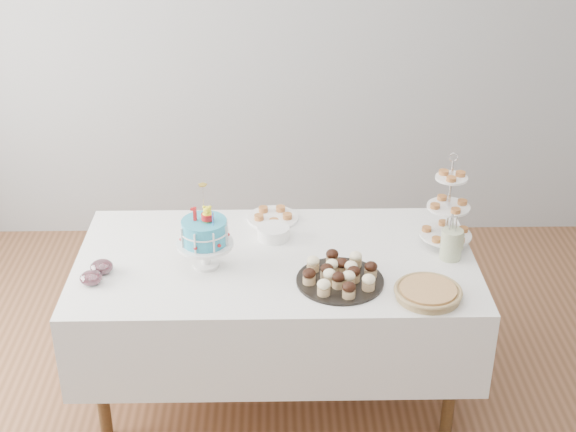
{
  "coord_description": "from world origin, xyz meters",
  "views": [
    {
      "loc": [
        -0.0,
        -3.02,
        2.74
      ],
      "look_at": [
        0.06,
        0.3,
        1.0
      ],
      "focal_mm": 50.0,
      "sensor_mm": 36.0,
      "label": 1
    }
  ],
  "objects_px": {
    "jam_bowl_a": "(102,267)",
    "utensil_pitcher": "(451,243)",
    "plate_stack": "(273,233)",
    "tiered_stand": "(448,207)",
    "birthday_cake": "(205,245)",
    "table": "(276,297)",
    "jam_bowl_b": "(91,278)",
    "pastry_plate": "(273,216)",
    "pie": "(428,292)",
    "cupcake_tray": "(340,274)"
  },
  "relations": [
    {
      "from": "utensil_pitcher",
      "to": "jam_bowl_b",
      "type": "bearing_deg",
      "value": -170.96
    },
    {
      "from": "jam_bowl_a",
      "to": "utensil_pitcher",
      "type": "distance_m",
      "value": 1.65
    },
    {
      "from": "cupcake_tray",
      "to": "table",
      "type": "bearing_deg",
      "value": 143.11
    },
    {
      "from": "tiered_stand",
      "to": "jam_bowl_b",
      "type": "xyz_separation_m",
      "value": [
        -1.68,
        -0.33,
        -0.18
      ]
    },
    {
      "from": "birthday_cake",
      "to": "utensil_pitcher",
      "type": "relative_size",
      "value": 1.78
    },
    {
      "from": "table",
      "to": "jam_bowl_a",
      "type": "height_order",
      "value": "jam_bowl_a"
    },
    {
      "from": "cupcake_tray",
      "to": "jam_bowl_a",
      "type": "xyz_separation_m",
      "value": [
        -1.1,
        0.1,
        -0.01
      ]
    },
    {
      "from": "pie",
      "to": "utensil_pitcher",
      "type": "xyz_separation_m",
      "value": [
        0.17,
        0.34,
        0.05
      ]
    },
    {
      "from": "plate_stack",
      "to": "jam_bowl_b",
      "type": "height_order",
      "value": "plate_stack"
    },
    {
      "from": "pie",
      "to": "jam_bowl_a",
      "type": "relative_size",
      "value": 2.84
    },
    {
      "from": "birthday_cake",
      "to": "jam_bowl_b",
      "type": "distance_m",
      "value": 0.54
    },
    {
      "from": "birthday_cake",
      "to": "plate_stack",
      "type": "relative_size",
      "value": 2.54
    },
    {
      "from": "birthday_cake",
      "to": "plate_stack",
      "type": "xyz_separation_m",
      "value": [
        0.32,
        0.26,
        -0.08
      ]
    },
    {
      "from": "table",
      "to": "birthday_cake",
      "type": "xyz_separation_m",
      "value": [
        -0.33,
        -0.07,
        0.34
      ]
    },
    {
      "from": "birthday_cake",
      "to": "pastry_plate",
      "type": "xyz_separation_m",
      "value": [
        0.32,
        0.47,
        -0.09
      ]
    },
    {
      "from": "jam_bowl_a",
      "to": "utensil_pitcher",
      "type": "height_order",
      "value": "utensil_pitcher"
    },
    {
      "from": "pie",
      "to": "jam_bowl_a",
      "type": "height_order",
      "value": "jam_bowl_a"
    },
    {
      "from": "birthday_cake",
      "to": "pie",
      "type": "relative_size",
      "value": 1.36
    },
    {
      "from": "jam_bowl_b",
      "to": "plate_stack",
      "type": "bearing_deg",
      "value": 26.11
    },
    {
      "from": "pie",
      "to": "utensil_pitcher",
      "type": "relative_size",
      "value": 1.31
    },
    {
      "from": "cupcake_tray",
      "to": "plate_stack",
      "type": "height_order",
      "value": "cupcake_tray"
    },
    {
      "from": "cupcake_tray",
      "to": "pie",
      "type": "relative_size",
      "value": 1.33
    },
    {
      "from": "pie",
      "to": "pastry_plate",
      "type": "height_order",
      "value": "pie"
    },
    {
      "from": "cupcake_tray",
      "to": "jam_bowl_b",
      "type": "distance_m",
      "value": 1.13
    },
    {
      "from": "plate_stack",
      "to": "pastry_plate",
      "type": "bearing_deg",
      "value": 90.8
    },
    {
      "from": "pie",
      "to": "jam_bowl_a",
      "type": "xyz_separation_m",
      "value": [
        -1.48,
        0.24,
        0.0
      ]
    },
    {
      "from": "jam_bowl_b",
      "to": "birthday_cake",
      "type": "bearing_deg",
      "value": 15.95
    },
    {
      "from": "pastry_plate",
      "to": "jam_bowl_b",
      "type": "xyz_separation_m",
      "value": [
        -0.83,
        -0.61,
        0.01
      ]
    },
    {
      "from": "jam_bowl_a",
      "to": "jam_bowl_b",
      "type": "xyz_separation_m",
      "value": [
        -0.03,
        -0.09,
        -0.0
      ]
    },
    {
      "from": "cupcake_tray",
      "to": "pastry_plate",
      "type": "height_order",
      "value": "cupcake_tray"
    },
    {
      "from": "tiered_stand",
      "to": "pastry_plate",
      "type": "bearing_deg",
      "value": 161.58
    },
    {
      "from": "table",
      "to": "cupcake_tray",
      "type": "distance_m",
      "value": 0.46
    },
    {
      "from": "birthday_cake",
      "to": "cupcake_tray",
      "type": "height_order",
      "value": "birthday_cake"
    },
    {
      "from": "tiered_stand",
      "to": "pastry_plate",
      "type": "distance_m",
      "value": 0.92
    },
    {
      "from": "tiered_stand",
      "to": "utensil_pitcher",
      "type": "xyz_separation_m",
      "value": [
        0.0,
        -0.13,
        -0.12
      ]
    },
    {
      "from": "pastry_plate",
      "to": "tiered_stand",
      "type": "bearing_deg",
      "value": -18.42
    },
    {
      "from": "plate_stack",
      "to": "pastry_plate",
      "type": "xyz_separation_m",
      "value": [
        -0.0,
        0.2,
        -0.01
      ]
    },
    {
      "from": "pastry_plate",
      "to": "utensil_pitcher",
      "type": "bearing_deg",
      "value": -25.97
    },
    {
      "from": "jam_bowl_a",
      "to": "jam_bowl_b",
      "type": "bearing_deg",
      "value": -108.12
    },
    {
      "from": "table",
      "to": "utensil_pitcher",
      "type": "xyz_separation_m",
      "value": [
        0.84,
        -0.02,
        0.31
      ]
    },
    {
      "from": "plate_stack",
      "to": "tiered_stand",
      "type": "bearing_deg",
      "value": -5.31
    },
    {
      "from": "birthday_cake",
      "to": "jam_bowl_a",
      "type": "xyz_separation_m",
      "value": [
        -0.48,
        -0.05,
        -0.08
      ]
    },
    {
      "from": "utensil_pitcher",
      "to": "plate_stack",
      "type": "bearing_deg",
      "value": 168.45
    },
    {
      "from": "pie",
      "to": "tiered_stand",
      "type": "xyz_separation_m",
      "value": [
        0.17,
        0.47,
        0.18
      ]
    },
    {
      "from": "jam_bowl_a",
      "to": "utensil_pitcher",
      "type": "relative_size",
      "value": 0.46
    },
    {
      "from": "pastry_plate",
      "to": "utensil_pitcher",
      "type": "relative_size",
      "value": 1.16
    },
    {
      "from": "utensil_pitcher",
      "to": "pastry_plate",
      "type": "bearing_deg",
      "value": 156.39
    },
    {
      "from": "table",
      "to": "plate_stack",
      "type": "bearing_deg",
      "value": 92.7
    },
    {
      "from": "birthday_cake",
      "to": "jam_bowl_b",
      "type": "xyz_separation_m",
      "value": [
        -0.51,
        -0.15,
        -0.08
      ]
    },
    {
      "from": "tiered_stand",
      "to": "plate_stack",
      "type": "distance_m",
      "value": 0.87
    }
  ]
}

